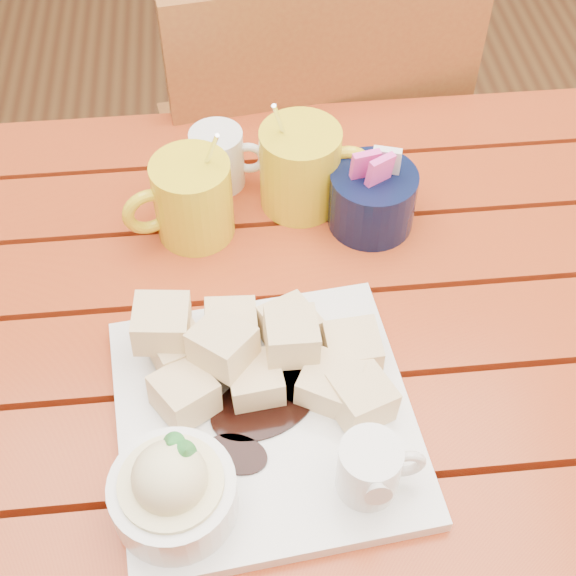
{
  "coord_description": "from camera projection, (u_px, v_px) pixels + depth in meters",
  "views": [
    {
      "loc": [
        -0.01,
        -0.5,
        1.44
      ],
      "look_at": [
        0.04,
        0.01,
        0.82
      ],
      "focal_mm": 50.0,
      "sensor_mm": 36.0,
      "label": 1
    }
  ],
  "objects": [
    {
      "name": "table",
      "position": [
        258.0,
        395.0,
        0.93
      ],
      "size": [
        1.2,
        0.79,
        0.75
      ],
      "color": "maroon",
      "rests_on": "ground"
    },
    {
      "name": "dessert_plate",
      "position": [
        246.0,
        421.0,
        0.75
      ],
      "size": [
        0.31,
        0.31,
        0.11
      ],
      "rotation": [
        0.0,
        0.0,
        0.1
      ],
      "color": "white",
      "rests_on": "table"
    },
    {
      "name": "coffee_mug_left",
      "position": [
        190.0,
        199.0,
        0.92
      ],
      "size": [
        0.13,
        0.09,
        0.15
      ],
      "rotation": [
        0.0,
        0.0,
        0.31
      ],
      "color": "yellow",
      "rests_on": "table"
    },
    {
      "name": "coffee_mug_right",
      "position": [
        303.0,
        167.0,
        0.95
      ],
      "size": [
        0.14,
        0.1,
        0.16
      ],
      "rotation": [
        0.0,
        0.0,
        -0.11
      ],
      "color": "yellow",
      "rests_on": "table"
    },
    {
      "name": "cream_pitcher",
      "position": [
        219.0,
        157.0,
        0.98
      ],
      "size": [
        0.09,
        0.08,
        0.08
      ],
      "rotation": [
        0.0,
        0.0,
        -0.14
      ],
      "color": "white",
      "rests_on": "table"
    },
    {
      "name": "sugar_caddy",
      "position": [
        372.0,
        198.0,
        0.93
      ],
      "size": [
        0.1,
        0.1,
        0.11
      ],
      "color": "black",
      "rests_on": "table"
    },
    {
      "name": "chair_far",
      "position": [
        304.0,
        168.0,
        1.37
      ],
      "size": [
        0.49,
        0.49,
        0.93
      ],
      "rotation": [
        0.0,
        0.0,
        3.28
      ],
      "color": "brown",
      "rests_on": "ground"
    }
  ]
}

